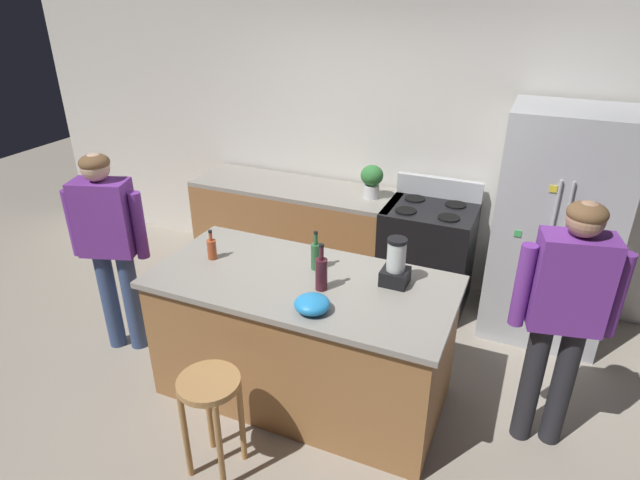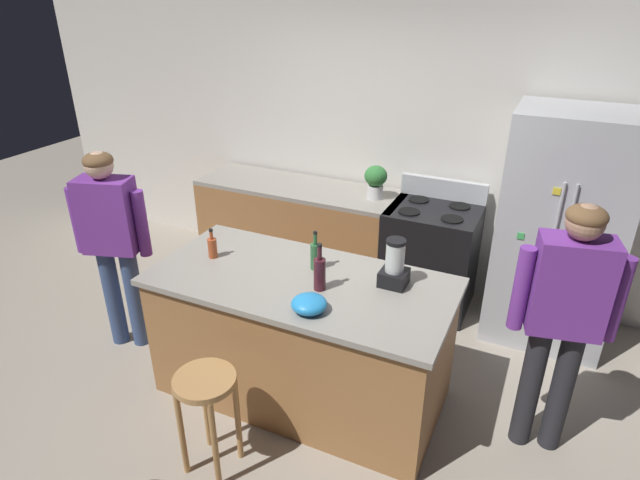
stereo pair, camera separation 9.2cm
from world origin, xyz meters
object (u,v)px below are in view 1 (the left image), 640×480
at_px(stove_range, 426,255).
at_px(person_by_sink_right, 565,307).
at_px(blender_appliance, 396,265).
at_px(bottle_wine, 321,273).
at_px(bottle_olive_oil, 316,255).
at_px(mixing_bowl, 312,304).
at_px(bar_stool, 211,401).
at_px(refrigerator, 555,228).
at_px(bottle_cooking_sauce, 212,248).
at_px(potted_plant, 372,179).
at_px(person_by_island_left, 109,237).
at_px(kitchen_island, 303,338).

distance_m(stove_range, person_by_sink_right, 1.77).
relative_size(blender_appliance, bottle_wine, 1.00).
relative_size(blender_appliance, bottle_olive_oil, 1.15).
relative_size(person_by_sink_right, mixing_bowl, 7.71).
height_order(stove_range, bar_stool, stove_range).
distance_m(bottle_wine, mixing_bowl, 0.26).
height_order(refrigerator, bottle_cooking_sauce, refrigerator).
distance_m(bar_stool, bottle_cooking_sauce, 1.08).
distance_m(stove_range, bar_stool, 2.44).
bearing_deg(potted_plant, bottle_olive_oil, -86.97).
distance_m(bottle_olive_oil, mixing_bowl, 0.51).
xyz_separation_m(person_by_island_left, bar_stool, (1.35, -0.74, -0.45)).
xyz_separation_m(potted_plant, blender_appliance, (0.61, -1.36, -0.04)).
bearing_deg(bottle_wine, refrigerator, 49.67).
relative_size(refrigerator, bottle_wine, 5.92).
relative_size(blender_appliance, bottle_cooking_sauce, 1.47).
relative_size(person_by_island_left, mixing_bowl, 7.53).
bearing_deg(bar_stool, bottle_cooking_sauce, 120.99).
height_order(bar_stool, potted_plant, potted_plant).
height_order(bar_stool, bottle_wine, bottle_wine).
relative_size(bar_stool, potted_plant, 2.25).
xyz_separation_m(blender_appliance, bottle_cooking_sauce, (-1.26, -0.18, -0.05)).
relative_size(kitchen_island, mixing_bowl, 9.30).
distance_m(stove_range, blender_appliance, 1.46).
bearing_deg(potted_plant, mixing_bowl, -82.03).
xyz_separation_m(bottle_olive_oil, bottle_cooking_sauce, (-0.72, -0.15, -0.02)).
distance_m(potted_plant, blender_appliance, 1.49).
distance_m(kitchen_island, bottle_wine, 0.61).
relative_size(refrigerator, bar_stool, 2.77).
xyz_separation_m(kitchen_island, stove_range, (0.50, 1.52, 0.01)).
bearing_deg(person_by_sink_right, bottle_olive_oil, -178.31).
height_order(bottle_olive_oil, bottle_cooking_sauce, bottle_olive_oil).
bearing_deg(bar_stool, potted_plant, 86.37).
relative_size(kitchen_island, potted_plant, 6.63).
distance_m(kitchen_island, bottle_olive_oil, 0.59).
bearing_deg(person_by_island_left, bottle_olive_oil, 8.84).
bearing_deg(refrigerator, person_by_island_left, -152.52).
height_order(refrigerator, bar_stool, refrigerator).
distance_m(person_by_sink_right, bar_stool, 2.10).
distance_m(refrigerator, bottle_wine, 2.05).
bearing_deg(blender_appliance, person_by_island_left, -172.75).
bearing_deg(bottle_olive_oil, kitchen_island, -99.02).
xyz_separation_m(stove_range, bottle_olive_oil, (-0.48, -1.36, 0.56)).
height_order(refrigerator, blender_appliance, refrigerator).
relative_size(stove_range, bottle_olive_oil, 4.03).
distance_m(refrigerator, bar_stool, 2.89).
relative_size(kitchen_island, blender_appliance, 6.27).
relative_size(refrigerator, person_by_island_left, 1.16).
xyz_separation_m(bar_stool, bottle_olive_oil, (0.22, 0.98, 0.51)).
height_order(person_by_island_left, mixing_bowl, person_by_island_left).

